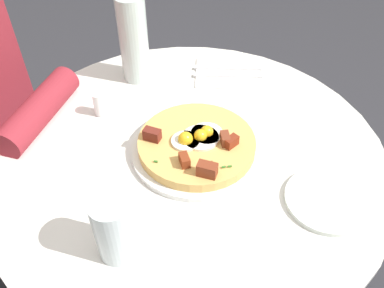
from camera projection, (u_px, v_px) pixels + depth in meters
dining_table at (188, 198)px, 1.00m from camera, size 0.86×0.86×0.71m
pizza_plate at (196, 150)px, 0.87m from camera, size 0.28×0.28×0.01m
breakfast_pizza at (197, 144)px, 0.86m from camera, size 0.25×0.25×0.05m
bread_plate at (327, 200)px, 0.77m from camera, size 0.16×0.16×0.01m
napkin at (228, 73)px, 1.09m from camera, size 0.18×0.20×0.00m
fork at (228, 76)px, 1.07m from camera, size 0.06×0.18×0.00m
knife at (228, 68)px, 1.10m from camera, size 0.06×0.18×0.00m
water_glass at (114, 228)px, 0.66m from camera, size 0.07×0.07×0.13m
water_bottle at (134, 40)px, 1.00m from camera, size 0.07×0.07×0.22m
salt_shaker at (100, 104)px, 0.95m from camera, size 0.03×0.03×0.06m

